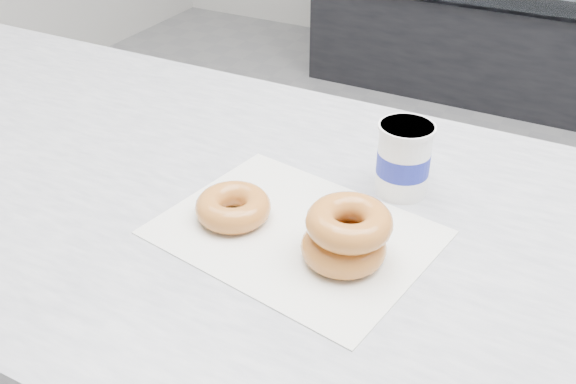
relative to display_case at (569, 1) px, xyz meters
name	(u,v)px	position (x,y,z in m)	size (l,w,h in m)	color
ground	(419,378)	(0.00, -2.12, -0.49)	(5.00, 5.00, 0.00)	gray
display_case	(569,1)	(0.00, 0.00, 0.00)	(2.40, 0.74, 1.25)	black
wax_paper	(295,232)	(-0.06, -2.76, 0.41)	(0.34, 0.26, 0.00)	silver
donut_single	(233,207)	(-0.15, -2.77, 0.43)	(0.10, 0.10, 0.04)	#C67F36
donut_stack	(346,235)	(0.02, -2.78, 0.45)	(0.15, 0.15, 0.07)	#C67F36
coffee_cup	(404,158)	(0.02, -2.60, 0.46)	(0.10, 0.10, 0.11)	white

